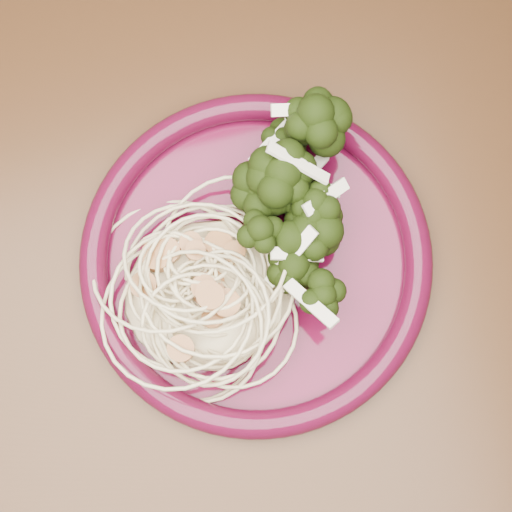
{
  "coord_description": "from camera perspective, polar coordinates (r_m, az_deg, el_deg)",
  "views": [
    {
      "loc": [
        0.07,
        -0.16,
        1.35
      ],
      "look_at": [
        0.1,
        -0.03,
        0.77
      ],
      "focal_mm": 50.0,
      "sensor_mm": 36.0,
      "label": 1
    }
  ],
  "objects": [
    {
      "name": "spaghetti_pile",
      "position": [
        0.58,
        -3.83,
        -2.77
      ],
      "size": [
        0.18,
        0.17,
        0.03
      ],
      "primitive_type": "ellipsoid",
      "rotation": [
        0.0,
        0.0,
        0.4
      ],
      "color": "beige",
      "rests_on": "dinner_plate"
    },
    {
      "name": "broccoli_pile",
      "position": [
        0.59,
        4.66,
        3.78
      ],
      "size": [
        0.16,
        0.19,
        0.06
      ],
      "primitive_type": "ellipsoid",
      "rotation": [
        0.0,
        0.0,
        0.4
      ],
      "color": "black",
      "rests_on": "dinner_plate"
    },
    {
      "name": "dining_table",
      "position": [
        0.72,
        -8.35,
        -1.43
      ],
      "size": [
        1.2,
        0.8,
        0.75
      ],
      "color": "#472814",
      "rests_on": "ground"
    },
    {
      "name": "dinner_plate",
      "position": [
        0.6,
        -0.0,
        -0.19
      ],
      "size": [
        0.39,
        0.39,
        0.02
      ],
      "rotation": [
        0.0,
        0.0,
        0.4
      ],
      "color": "#4B0821",
      "rests_on": "dining_table"
    },
    {
      "name": "onion_garnish",
      "position": [
        0.55,
        4.95,
        4.84
      ],
      "size": [
        0.11,
        0.13,
        0.05
      ],
      "primitive_type": null,
      "rotation": [
        0.0,
        0.0,
        0.4
      ],
      "color": "white",
      "rests_on": "broccoli_pile"
    },
    {
      "name": "scallop_cluster",
      "position": [
        0.55,
        -4.08,
        -2.09
      ],
      "size": [
        0.16,
        0.16,
        0.04
      ],
      "primitive_type": null,
      "rotation": [
        0.0,
        0.0,
        0.4
      ],
      "color": "#B07644",
      "rests_on": "spaghetti_pile"
    }
  ]
}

